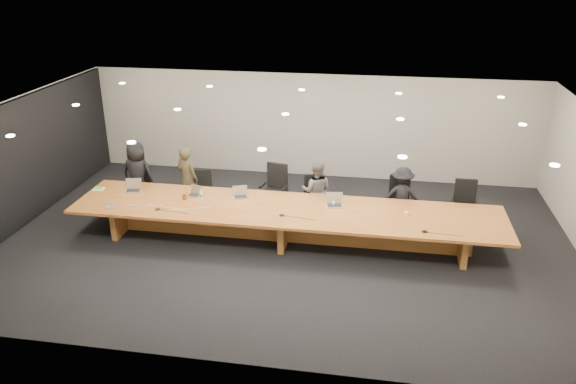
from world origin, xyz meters
name	(u,v)px	position (x,y,z in m)	size (l,w,h in m)	color
ground	(286,240)	(0.00, 0.00, 0.00)	(12.00, 12.00, 0.00)	black
back_wall	(311,126)	(0.00, 4.00, 1.40)	(12.00, 0.02, 2.80)	beige
left_wall_panel	(20,164)	(-5.94, 0.00, 1.37)	(0.08, 7.84, 2.74)	black
conference_table	(286,218)	(0.00, 0.00, 0.52)	(9.00, 1.80, 0.75)	#985421
chair_far_left	(140,188)	(-3.74, 1.16, 0.50)	(0.51, 0.51, 1.00)	black
chair_left	(203,192)	(-2.18, 1.16, 0.50)	(0.51, 0.51, 1.01)	black
chair_mid_left	(274,190)	(-0.51, 1.32, 0.60)	(0.61, 0.61, 1.20)	black
chair_mid_right	(314,197)	(0.44, 1.23, 0.51)	(0.52, 0.52, 1.03)	black
chair_right	(399,201)	(2.36, 1.24, 0.56)	(0.57, 0.57, 1.12)	black
chair_far_right	(465,206)	(3.78, 1.18, 0.57)	(0.58, 0.58, 1.14)	black
person_a	(138,174)	(-3.80, 1.24, 0.80)	(0.78, 0.51, 1.60)	black
person_b	(187,179)	(-2.55, 1.19, 0.79)	(0.58, 0.38, 1.58)	#36301D
person_c	(316,191)	(0.51, 1.16, 0.71)	(0.69, 0.54, 1.42)	#58575A
person_d	(401,197)	(2.40, 1.19, 0.69)	(0.89, 0.51, 1.38)	black
laptop_a	(133,186)	(-3.53, 0.35, 0.89)	(0.35, 0.25, 0.27)	tan
laptop_b	(193,191)	(-2.11, 0.33, 0.86)	(0.29, 0.21, 0.23)	#C6B197
laptop_c	(241,192)	(-1.06, 0.41, 0.87)	(0.31, 0.23, 0.25)	tan
laptop_d	(335,200)	(0.99, 0.29, 0.89)	(0.35, 0.25, 0.28)	#BDAF90
water_bottle	(201,196)	(-1.87, 0.12, 0.86)	(0.07, 0.07, 0.22)	silver
amber_mug	(185,197)	(-2.24, 0.11, 0.81)	(0.09, 0.09, 0.11)	brown
paper_cup_near	(333,204)	(0.97, 0.33, 0.79)	(0.07, 0.07, 0.08)	silver
paper_cup_far	(406,214)	(2.48, 0.06, 0.79)	(0.07, 0.07, 0.09)	white
notepad	(99,189)	(-4.35, 0.34, 0.76)	(0.24, 0.19, 0.01)	white
lime_gadget	(98,188)	(-4.36, 0.35, 0.78)	(0.18, 0.10, 0.03)	#60B831
av_box	(111,207)	(-3.61, -0.57, 0.77)	(0.20, 0.15, 0.03)	#BCBCC1
mic_left	(158,209)	(-2.61, -0.49, 0.77)	(0.13, 0.13, 0.03)	black
mic_center	(282,215)	(-0.02, -0.35, 0.76)	(0.12, 0.12, 0.03)	black
mic_right	(425,231)	(2.80, -0.62, 0.77)	(0.13, 0.13, 0.03)	black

